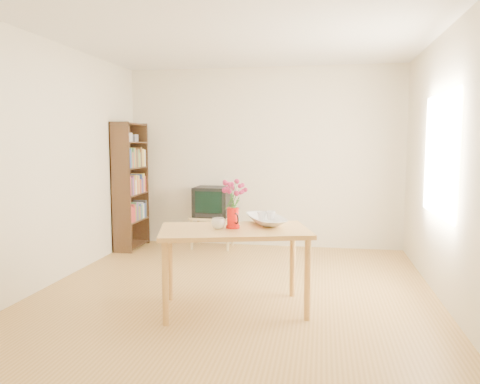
% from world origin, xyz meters
% --- Properties ---
extents(room, '(4.50, 4.50, 4.50)m').
position_xyz_m(room, '(0.03, 0.00, 1.30)').
color(room, olive).
rests_on(room, ground).
extents(table, '(1.47, 1.07, 0.75)m').
position_xyz_m(table, '(0.08, -0.46, 0.66)').
color(table, '#B27F3D').
rests_on(table, ground).
extents(tv_stand, '(0.60, 0.45, 0.46)m').
position_xyz_m(tv_stand, '(-0.70, 1.97, 0.39)').
color(tv_stand, tan).
rests_on(tv_stand, ground).
extents(bookshelf, '(0.28, 0.70, 1.80)m').
position_xyz_m(bookshelf, '(-1.85, 1.75, 0.84)').
color(bookshelf, black).
rests_on(bookshelf, ground).
extents(pitcher, '(0.14, 0.18, 0.19)m').
position_xyz_m(pitcher, '(0.07, -0.44, 0.84)').
color(pitcher, red).
rests_on(pitcher, table).
extents(flowers, '(0.21, 0.21, 0.30)m').
position_xyz_m(flowers, '(0.07, -0.44, 1.08)').
color(flowers, '#B82B5C').
rests_on(flowers, pitcher).
extents(mug, '(0.17, 0.17, 0.10)m').
position_xyz_m(mug, '(-0.06, -0.50, 0.80)').
color(mug, white).
rests_on(mug, table).
extents(bowl, '(0.59, 0.59, 0.42)m').
position_xyz_m(bowl, '(0.33, -0.15, 0.96)').
color(bowl, white).
rests_on(bowl, table).
extents(teacup_a, '(0.10, 0.10, 0.07)m').
position_xyz_m(teacup_a, '(0.29, -0.15, 0.92)').
color(teacup_a, white).
rests_on(teacup_a, bowl).
extents(teacup_b, '(0.10, 0.10, 0.07)m').
position_xyz_m(teacup_b, '(0.38, -0.13, 0.92)').
color(teacup_b, white).
rests_on(teacup_b, bowl).
extents(television, '(0.50, 0.47, 0.43)m').
position_xyz_m(television, '(-0.70, 1.98, 0.68)').
color(television, black).
rests_on(television, tv_stand).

